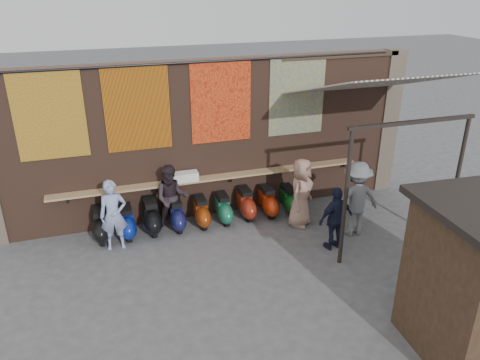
% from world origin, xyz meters
% --- Properties ---
extents(ground, '(70.00, 70.00, 0.00)m').
position_xyz_m(ground, '(0.00, 0.00, 0.00)').
color(ground, '#474749').
rests_on(ground, ground).
extents(brick_wall, '(10.00, 0.40, 4.00)m').
position_xyz_m(brick_wall, '(0.00, 2.70, 2.00)').
color(brick_wall, brown).
rests_on(brick_wall, ground).
extents(pier_right, '(0.50, 0.50, 4.00)m').
position_xyz_m(pier_right, '(5.20, 2.70, 2.00)').
color(pier_right, '#4C4238').
rests_on(pier_right, ground).
extents(eating_counter, '(8.00, 0.32, 0.05)m').
position_xyz_m(eating_counter, '(0.00, 2.33, 1.10)').
color(eating_counter, '#9E7A51').
rests_on(eating_counter, brick_wall).
extents(shelf_box, '(0.63, 0.28, 0.23)m').
position_xyz_m(shelf_box, '(-0.70, 2.30, 1.24)').
color(shelf_box, white).
rests_on(shelf_box, eating_counter).
extents(tapestry_redgold, '(1.50, 0.02, 2.00)m').
position_xyz_m(tapestry_redgold, '(-3.60, 2.48, 3.00)').
color(tapestry_redgold, maroon).
rests_on(tapestry_redgold, brick_wall).
extents(tapestry_sun, '(1.50, 0.02, 2.00)m').
position_xyz_m(tapestry_sun, '(-1.70, 2.48, 3.00)').
color(tapestry_sun, orange).
rests_on(tapestry_sun, brick_wall).
extents(tapestry_orange, '(1.50, 0.02, 2.00)m').
position_xyz_m(tapestry_orange, '(0.30, 2.48, 3.00)').
color(tapestry_orange, '#DA4B1B').
rests_on(tapestry_orange, brick_wall).
extents(tapestry_multi, '(1.50, 0.02, 2.00)m').
position_xyz_m(tapestry_multi, '(2.30, 2.48, 3.00)').
color(tapestry_multi, navy).
rests_on(tapestry_multi, brick_wall).
extents(hang_rail, '(9.50, 0.06, 0.06)m').
position_xyz_m(hang_rail, '(0.00, 2.47, 3.98)').
color(hang_rail, black).
rests_on(hang_rail, brick_wall).
extents(scooter_stool_0, '(0.38, 0.84, 0.79)m').
position_xyz_m(scooter_stool_0, '(-2.85, 1.99, 0.40)').
color(scooter_stool_0, black).
rests_on(scooter_stool_0, ground).
extents(scooter_stool_1, '(0.36, 0.81, 0.77)m').
position_xyz_m(scooter_stool_1, '(-2.23, 1.97, 0.38)').
color(scooter_stool_1, navy).
rests_on(scooter_stool_1, ground).
extents(scooter_stool_2, '(0.40, 0.88, 0.84)m').
position_xyz_m(scooter_stool_2, '(-1.64, 2.02, 0.42)').
color(scooter_stool_2, black).
rests_on(scooter_stool_2, ground).
extents(scooter_stool_3, '(0.36, 0.79, 0.75)m').
position_xyz_m(scooter_stool_3, '(-1.03, 1.98, 0.38)').
color(scooter_stool_3, '#171950').
rests_on(scooter_stool_3, ground).
extents(scooter_stool_4, '(0.35, 0.78, 0.74)m').
position_xyz_m(scooter_stool_4, '(-0.41, 1.96, 0.37)').
color(scooter_stool_4, '#8B330C').
rests_on(scooter_stool_4, ground).
extents(scooter_stool_5, '(0.35, 0.78, 0.74)m').
position_xyz_m(scooter_stool_5, '(0.17, 1.97, 0.37)').
color(scooter_stool_5, '#1B6E51').
rests_on(scooter_stool_5, ground).
extents(scooter_stool_6, '(0.37, 0.82, 0.78)m').
position_xyz_m(scooter_stool_6, '(0.79, 2.03, 0.39)').
color(scooter_stool_6, maroon).
rests_on(scooter_stool_6, ground).
extents(scooter_stool_7, '(0.36, 0.80, 0.76)m').
position_xyz_m(scooter_stool_7, '(1.39, 2.00, 0.38)').
color(scooter_stool_7, '#B72E0E').
rests_on(scooter_stool_7, ground).
extents(scooter_stool_8, '(0.34, 0.76, 0.72)m').
position_xyz_m(scooter_stool_8, '(1.97, 1.95, 0.36)').
color(scooter_stool_8, '#10511C').
rests_on(scooter_stool_8, ground).
extents(diner_left, '(0.62, 0.41, 1.68)m').
position_xyz_m(diner_left, '(-2.53, 1.54, 0.84)').
color(diner_left, '#8695C2').
rests_on(diner_left, ground).
extents(diner_right, '(0.91, 0.76, 1.69)m').
position_xyz_m(diner_right, '(-1.11, 2.00, 0.84)').
color(diner_right, black).
rests_on(diner_right, ground).
extents(shopper_navy, '(0.95, 0.52, 1.53)m').
position_xyz_m(shopper_navy, '(2.26, -0.01, 0.76)').
color(shopper_navy, '#161B32').
rests_on(shopper_navy, ground).
extents(shopper_grey, '(1.25, 0.76, 1.87)m').
position_xyz_m(shopper_grey, '(3.02, 0.44, 0.94)').
color(shopper_grey, slate).
rests_on(shopper_grey, ground).
extents(shopper_tan, '(1.02, 1.00, 1.77)m').
position_xyz_m(shopper_tan, '(1.97, 1.25, 0.89)').
color(shopper_tan, '#9D7564').
rests_on(shopper_tan, ground).
extents(stall_sign, '(1.20, 0.11, 0.50)m').
position_xyz_m(stall_sign, '(3.24, -2.65, 1.88)').
color(stall_sign, gold).
rests_on(stall_sign, market_stall).
extents(stall_shelf, '(1.98, 0.21, 0.06)m').
position_xyz_m(stall_shelf, '(3.24, -2.65, 0.94)').
color(stall_shelf, '#473321').
rests_on(stall_shelf, market_stall).
extents(awning_canvas, '(3.20, 3.28, 0.97)m').
position_xyz_m(awning_canvas, '(3.50, 0.90, 3.55)').
color(awning_canvas, beige).
rests_on(awning_canvas, brick_wall).
extents(awning_ledger, '(3.30, 0.08, 0.12)m').
position_xyz_m(awning_ledger, '(3.50, 2.49, 3.95)').
color(awning_ledger, '#33261C').
rests_on(awning_ledger, brick_wall).
extents(awning_header, '(3.00, 0.08, 0.08)m').
position_xyz_m(awning_header, '(3.50, -0.60, 3.08)').
color(awning_header, black).
rests_on(awning_header, awning_post_left).
extents(awning_post_left, '(0.09, 0.09, 3.10)m').
position_xyz_m(awning_post_left, '(2.10, -0.60, 1.55)').
color(awning_post_left, black).
rests_on(awning_post_left, ground).
extents(awning_post_right, '(0.09, 0.09, 3.10)m').
position_xyz_m(awning_post_right, '(4.90, -0.60, 1.55)').
color(awning_post_right, black).
rests_on(awning_post_right, ground).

